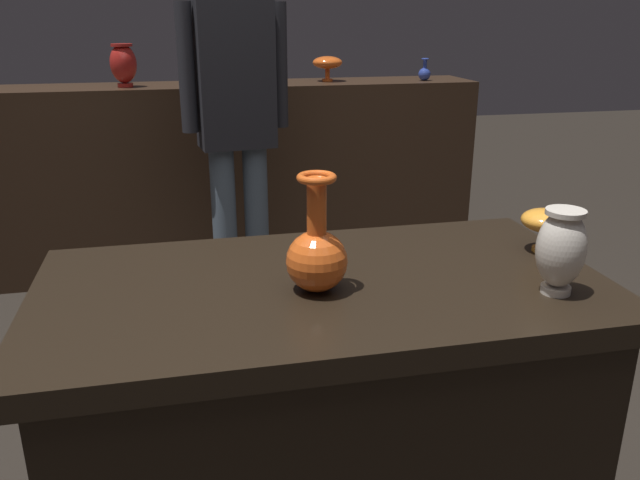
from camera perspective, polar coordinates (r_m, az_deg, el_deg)
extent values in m
cube|color=black|center=(1.57, 0.25, -18.05)|extent=(1.10, 0.59, 0.75)
cube|color=black|center=(1.37, 0.28, -4.62)|extent=(1.20, 0.64, 0.05)
cube|color=#382619|center=(3.53, -7.61, 5.31)|extent=(2.60, 0.40, 0.95)
cube|color=#382619|center=(3.44, -7.98, 13.32)|extent=(2.60, 0.40, 0.04)
sphere|color=#E55B1E|center=(1.29, -0.29, -1.91)|extent=(0.13, 0.13, 0.13)
cylinder|color=#E55B1E|center=(1.25, -0.30, 2.90)|extent=(0.04, 0.04, 0.12)
torus|color=#E55B1E|center=(1.24, -0.31, 5.58)|extent=(0.08, 0.08, 0.02)
cylinder|color=orange|center=(1.61, 19.15, -0.76)|extent=(0.05, 0.05, 0.01)
cylinder|color=orange|center=(1.60, 19.25, 0.09)|extent=(0.02, 0.02, 0.04)
ellipsoid|color=orange|center=(1.59, 19.43, 1.67)|extent=(0.11, 0.11, 0.05)
cylinder|color=silver|center=(1.38, 20.26, -4.13)|extent=(0.06, 0.06, 0.02)
ellipsoid|color=silver|center=(1.35, 20.69, -0.73)|extent=(0.10, 0.10, 0.16)
cylinder|color=silver|center=(1.33, 21.08, 2.33)|extent=(0.08, 0.08, 0.01)
cylinder|color=red|center=(3.38, -16.96, 13.08)|extent=(0.08, 0.08, 0.02)
ellipsoid|color=red|center=(3.38, -17.13, 14.79)|extent=(0.13, 0.13, 0.19)
cylinder|color=red|center=(3.37, -17.28, 16.27)|extent=(0.10, 0.10, 0.01)
sphere|color=#2D429E|center=(3.61, 9.30, 14.38)|extent=(0.07, 0.07, 0.07)
cylinder|color=#2D429E|center=(3.60, 9.34, 15.23)|extent=(0.02, 0.02, 0.05)
torus|color=#2D429E|center=(3.60, 9.37, 15.64)|extent=(0.04, 0.04, 0.01)
cylinder|color=#2D429E|center=(3.38, -7.91, 13.69)|extent=(0.07, 0.07, 0.02)
ellipsoid|color=#2D429E|center=(3.37, -7.99, 15.25)|extent=(0.11, 0.11, 0.17)
cylinder|color=#2D429E|center=(3.36, -8.05, 16.59)|extent=(0.09, 0.09, 0.01)
cylinder|color=#E55B1E|center=(3.53, 0.67, 14.07)|extent=(0.06, 0.06, 0.01)
cylinder|color=#E55B1E|center=(3.53, 0.67, 14.59)|extent=(0.02, 0.02, 0.05)
ellipsoid|color=#E55B1E|center=(3.53, 0.67, 15.54)|extent=(0.16, 0.16, 0.07)
cylinder|color=slate|center=(2.98, -5.65, 1.02)|extent=(0.11, 0.11, 0.78)
cylinder|color=slate|center=(2.95, -8.46, 0.69)|extent=(0.11, 0.11, 0.78)
cube|color=#232328|center=(2.82, -7.64, 14.39)|extent=(0.34, 0.22, 0.62)
cylinder|color=#232328|center=(2.87, -3.65, 15.22)|extent=(0.07, 0.07, 0.52)
cylinder|color=#232328|center=(2.78, -11.82, 14.73)|extent=(0.07, 0.07, 0.52)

